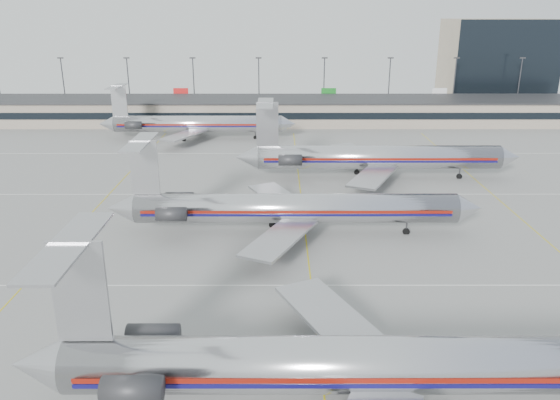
{
  "coord_description": "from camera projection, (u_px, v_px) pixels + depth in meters",
  "views": [
    {
      "loc": [
        -3.32,
        -40.84,
        27.02
      ],
      "look_at": [
        -3.25,
        24.25,
        4.5
      ],
      "focal_mm": 35.0,
      "sensor_mm": 36.0,
      "label": 1
    }
  ],
  "objects": [
    {
      "name": "ground",
      "position": [
        318.0,
        340.0,
        47.44
      ],
      "size": [
        260.0,
        260.0,
        0.0
      ],
      "primitive_type": "plane",
      "color": "gray",
      "rests_on": "ground"
    },
    {
      "name": "terminal",
      "position": [
        292.0,
        111.0,
        138.99
      ],
      "size": [
        162.0,
        17.0,
        6.25
      ],
      "color": "gray",
      "rests_on": "ground"
    },
    {
      "name": "light_mast_row",
      "position": [
        291.0,
        82.0,
        150.47
      ],
      "size": [
        163.6,
        0.4,
        15.28
      ],
      "color": "#38383D",
      "rests_on": "ground"
    },
    {
      "name": "jet_back_row",
      "position": [
        194.0,
        124.0,
        121.11
      ],
      "size": [
        43.72,
        26.89,
        11.96
      ],
      "color": "silver",
      "rests_on": "ground"
    },
    {
      "name": "jet_second_row",
      "position": [
        288.0,
        208.0,
        68.79
      ],
      "size": [
        47.36,
        27.89,
        12.4
      ],
      "color": "silver",
      "rests_on": "ground"
    },
    {
      "name": "jet_foreground",
      "position": [
        361.0,
        364.0,
        37.93
      ],
      "size": [
        50.53,
        29.75,
        13.23
      ],
      "color": "silver",
      "rests_on": "ground"
    },
    {
      "name": "ramp_worker_near",
      "position": [
        413.0,
        383.0,
        40.37
      ],
      "size": [
        0.85,
        0.79,
        1.95
      ],
      "primitive_type": "imported",
      "rotation": [
        0.0,
        0.0,
        0.6
      ],
      "color": "#BED313",
      "rests_on": "ground"
    },
    {
      "name": "distant_building",
      "position": [
        496.0,
        63.0,
        164.38
      ],
      "size": [
        30.0,
        20.0,
        25.0
      ],
      "primitive_type": "cube",
      "color": "tan",
      "rests_on": "ground"
    },
    {
      "name": "apron_markings",
      "position": [
        311.0,
        285.0,
        56.89
      ],
      "size": [
        160.0,
        0.15,
        0.02
      ],
      "primitive_type": "cube",
      "color": "silver",
      "rests_on": "ground"
    },
    {
      "name": "jet_third_row",
      "position": [
        373.0,
        157.0,
        92.03
      ],
      "size": [
        48.11,
        29.59,
        13.16
      ],
      "color": "silver",
      "rests_on": "ground"
    }
  ]
}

